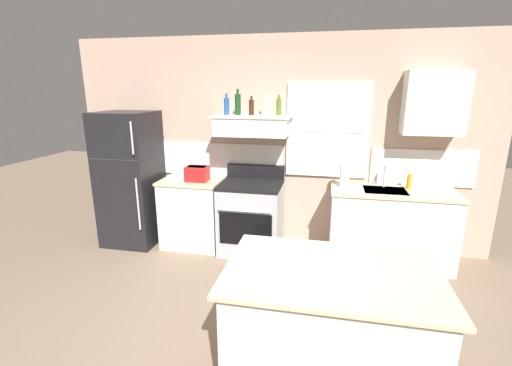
# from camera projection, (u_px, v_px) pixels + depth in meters

# --- Properties ---
(ground_plane) EXTENTS (16.00, 16.00, 0.00)m
(ground_plane) POSITION_uv_depth(u_px,v_px,m) (232.00, 354.00, 2.81)
(ground_plane) COLOR #7A6651
(back_wall) EXTENTS (5.40, 0.11, 2.70)m
(back_wall) POSITION_uv_depth(u_px,v_px,m) (278.00, 144.00, 4.56)
(back_wall) COLOR tan
(back_wall) RESTS_ON ground_plane
(refrigerator) EXTENTS (0.70, 0.72, 1.77)m
(refrigerator) POSITION_uv_depth(u_px,v_px,m) (131.00, 179.00, 4.69)
(refrigerator) COLOR black
(refrigerator) RESTS_ON ground_plane
(counter_left_of_stove) EXTENTS (0.79, 0.63, 0.91)m
(counter_left_of_stove) POSITION_uv_depth(u_px,v_px,m) (194.00, 212.00, 4.70)
(counter_left_of_stove) COLOR silver
(counter_left_of_stove) RESTS_ON ground_plane
(toaster) EXTENTS (0.30, 0.20, 0.19)m
(toaster) POSITION_uv_depth(u_px,v_px,m) (197.00, 173.00, 4.47)
(toaster) COLOR red
(toaster) RESTS_ON counter_left_of_stove
(stove_range) EXTENTS (0.76, 0.69, 1.09)m
(stove_range) POSITION_uv_depth(u_px,v_px,m) (251.00, 217.00, 4.50)
(stove_range) COLOR #9EA0A5
(stove_range) RESTS_ON ground_plane
(range_hood_shelf) EXTENTS (0.96, 0.52, 0.24)m
(range_hood_shelf) POSITION_uv_depth(u_px,v_px,m) (253.00, 125.00, 4.29)
(range_hood_shelf) COLOR white
(bottle_blue_liqueur) EXTENTS (0.07, 0.07, 0.25)m
(bottle_blue_liqueur) POSITION_uv_depth(u_px,v_px,m) (227.00, 106.00, 4.27)
(bottle_blue_liqueur) COLOR #1E478C
(bottle_blue_liqueur) RESTS_ON range_hood_shelf
(bottle_dark_green_wine) EXTENTS (0.07, 0.07, 0.31)m
(bottle_dark_green_wine) POSITION_uv_depth(u_px,v_px,m) (238.00, 104.00, 4.23)
(bottle_dark_green_wine) COLOR #143819
(bottle_dark_green_wine) RESTS_ON range_hood_shelf
(bottle_brown_stout) EXTENTS (0.06, 0.06, 0.23)m
(bottle_brown_stout) POSITION_uv_depth(u_px,v_px,m) (251.00, 107.00, 4.20)
(bottle_brown_stout) COLOR #381E0F
(bottle_brown_stout) RESTS_ON range_hood_shelf
(bottle_clear_tall) EXTENTS (0.06, 0.06, 0.30)m
(bottle_clear_tall) POSITION_uv_depth(u_px,v_px,m) (266.00, 105.00, 4.18)
(bottle_clear_tall) COLOR silver
(bottle_clear_tall) RESTS_ON range_hood_shelf
(bottle_olive_oil_square) EXTENTS (0.06, 0.06, 0.24)m
(bottle_olive_oil_square) POSITION_uv_depth(u_px,v_px,m) (279.00, 107.00, 4.16)
(bottle_olive_oil_square) COLOR #4C601E
(bottle_olive_oil_square) RESTS_ON range_hood_shelf
(counter_right_with_sink) EXTENTS (1.43, 0.63, 0.91)m
(counter_right_with_sink) POSITION_uv_depth(u_px,v_px,m) (390.00, 226.00, 4.21)
(counter_right_with_sink) COLOR silver
(counter_right_with_sink) RESTS_ON ground_plane
(sink_faucet) EXTENTS (0.03, 0.17, 0.28)m
(sink_faucet) POSITION_uv_depth(u_px,v_px,m) (385.00, 173.00, 4.15)
(sink_faucet) COLOR silver
(sink_faucet) RESTS_ON counter_right_with_sink
(paper_towel_roll) EXTENTS (0.11, 0.11, 0.27)m
(paper_towel_roll) POSITION_uv_depth(u_px,v_px,m) (344.00, 177.00, 4.17)
(paper_towel_roll) COLOR white
(paper_towel_roll) RESTS_ON counter_right_with_sink
(dish_soap_bottle) EXTENTS (0.06, 0.06, 0.18)m
(dish_soap_bottle) POSITION_uv_depth(u_px,v_px,m) (409.00, 181.00, 4.13)
(dish_soap_bottle) COLOR orange
(dish_soap_bottle) RESTS_ON counter_right_with_sink
(kitchen_island) EXTENTS (1.40, 0.90, 0.91)m
(kitchen_island) POSITION_uv_depth(u_px,v_px,m) (328.00, 330.00, 2.41)
(kitchen_island) COLOR silver
(kitchen_island) RESTS_ON ground_plane
(upper_cabinet_right) EXTENTS (0.64, 0.32, 0.70)m
(upper_cabinet_right) POSITION_uv_depth(u_px,v_px,m) (434.00, 103.00, 3.89)
(upper_cabinet_right) COLOR silver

